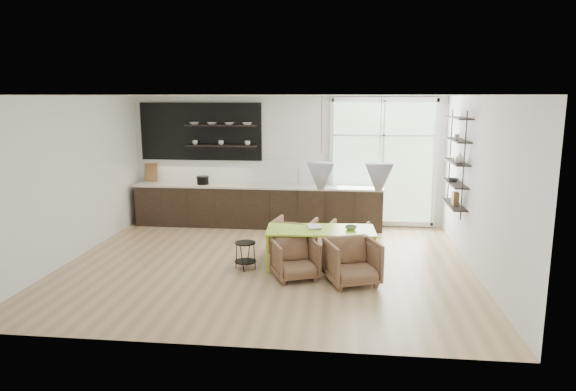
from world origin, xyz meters
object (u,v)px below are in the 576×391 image
Objects in this scene: armchair_back_left at (294,237)px; armchair_back_right at (348,240)px; dining_table at (321,232)px; armchair_front_left at (295,259)px; armchair_front_right at (352,262)px; wire_stool at (245,252)px.

armchair_back_left is 0.98m from armchair_back_right.
armchair_back_right is (0.46, 0.63, -0.30)m from dining_table.
armchair_back_left is 1.23m from armchair_front_left.
armchair_back_right is at bearing 50.27° from dining_table.
dining_table is 2.43× the size of armchair_front_right.
armchair_front_right is at bearing 105.99° from armchair_back_right.
armchair_back_right is 1.51× the size of wire_stool.
armchair_front_right reaches higher than wire_stool.
armchair_front_left is 0.95m from wire_stool.
armchair_front_left is 1.49× the size of wire_stool.
armchair_front_right reaches higher than armchair_back_right.
wire_stool is at bearing 144.36° from armchair_front_right.
dining_table is at bearing 66.70° from armchair_back_right.
armchair_front_left is 0.90× the size of armchair_front_right.
armchair_back_left is at bearing 13.57° from armchair_back_right.
dining_table is 0.95m from armchair_front_right.
armchair_front_left reaches higher than wire_stool.
armchair_back_left is at bearing 126.67° from dining_table.
armchair_back_left is (-0.52, 0.62, -0.28)m from dining_table.
armchair_back_right is at bearing 72.71° from armchair_front_right.
armchair_back_left is 1.07× the size of armchair_back_right.
dining_table is 2.66× the size of armchair_back_right.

